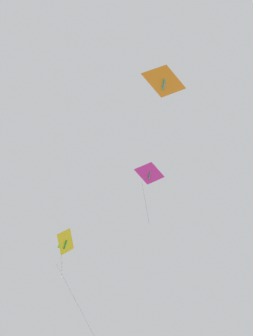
{
  "coord_description": "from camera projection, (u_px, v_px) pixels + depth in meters",
  "views": [
    {
      "loc": [
        -32.09,
        18.08,
        0.5
      ],
      "look_at": [
        1.24,
        1.3,
        18.07
      ],
      "focal_mm": 64.38,
      "sensor_mm": 36.0,
      "label": 1
    }
  ],
  "objects": [
    {
      "name": "kite_delta_near_left",
      "position": [
        65.0,
        243.0,
        39.91
      ],
      "size": [
        3.9,
        3.62,
        7.77
      ],
      "rotation": [
        0.29,
        0.0,
        5.52
      ],
      "color": "yellow"
    },
    {
      "name": "kite_delta_upper_right",
      "position": [
        163.0,
        82.0,
        37.07
      ],
      "size": [
        0.89,
        2.39,
        1.45
      ],
      "rotation": [
        0.33,
        0.0,
        4.76
      ],
      "color": "orange"
    },
    {
      "name": "kite_delta_far_centre",
      "position": [
        149.0,
        174.0,
        46.81
      ],
      "size": [
        0.9,
        2.03,
        4.52
      ],
      "rotation": [
        0.36,
        0.0,
        4.76
      ],
      "color": "#DB2D93"
    }
  ]
}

